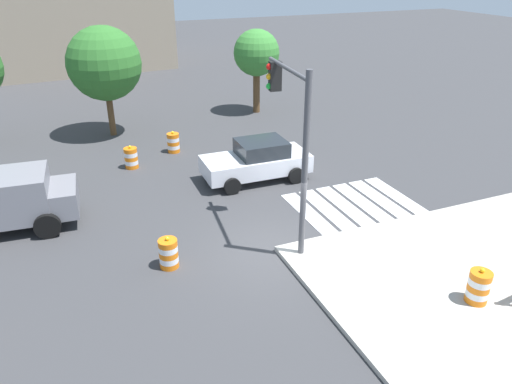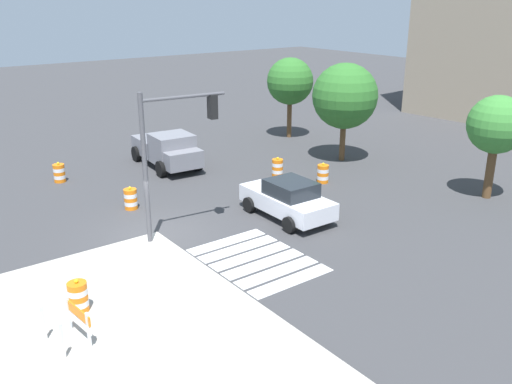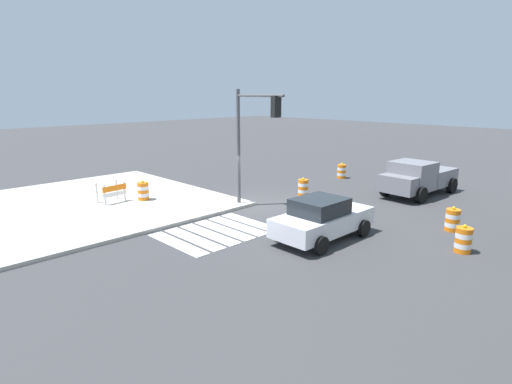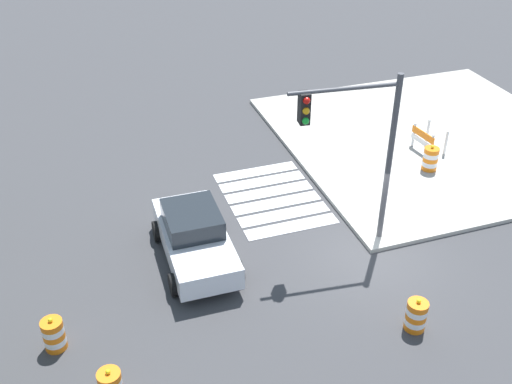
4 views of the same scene
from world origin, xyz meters
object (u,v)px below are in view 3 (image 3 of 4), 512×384
Objects in this scene: pickup_truck at (417,178)px; traffic_barrel_median_near at (342,171)px; sports_car at (322,218)px; traffic_barrel_near_corner at (463,240)px; traffic_light_pole at (253,128)px; traffic_barrel_median_far at (303,188)px; traffic_barrel_crosswalk_end at (452,220)px; construction_barricade at (113,191)px; traffic_barrel_on_sidewalk at (143,191)px.

pickup_truck is 5.64m from traffic_barrel_median_near.
sports_car is 9.32m from pickup_truck.
traffic_barrel_near_corner is 9.75m from traffic_light_pole.
traffic_barrel_median_far is at bearing -134.97° from sports_car.
traffic_barrel_median_near is at bearing -122.17° from traffic_barrel_crosswalk_end.
traffic_barrel_crosswalk_end and traffic_barrel_median_far have the same top height.
construction_barricade is at bearing -16.79° from traffic_barrel_median_near.
pickup_truck is at bearing 141.59° from traffic_barrel_on_sidewalk.
traffic_barrel_crosswalk_end is 1.00× the size of traffic_barrel_median_far.
sports_car is 4.95m from traffic_barrel_near_corner.
pickup_truck is at bearing -144.90° from traffic_barrel_near_corner.
traffic_barrel_crosswalk_end is (-4.55, 3.15, -0.36)m from sports_car.
sports_car is at bearing -60.65° from traffic_barrel_near_corner.
traffic_barrel_median_far is 8.45m from traffic_barrel_on_sidewalk.
traffic_light_pole reaches higher than traffic_barrel_on_sidewalk.
traffic_barrel_median_near is 12.98m from traffic_barrel_on_sidewalk.
traffic_barrel_median_near is 0.77× the size of construction_barricade.
sports_car is 10.79m from construction_barricade.
traffic_barrel_on_sidewalk is 6.67m from traffic_light_pole.
pickup_truck reaches higher than construction_barricade.
traffic_barrel_median_near is (-10.34, -6.06, -0.36)m from sports_car.
construction_barricade is at bearing -37.17° from pickup_truck.
traffic_barrel_near_corner is (6.89, 4.84, -0.52)m from pickup_truck.
sports_car is 11.99m from traffic_barrel_median_near.
traffic_barrel_median_far is 9.89m from construction_barricade.
sports_car is 5.68m from traffic_light_pole.
traffic_barrel_median_far is 0.77× the size of construction_barricade.
construction_barricade is at bearing -33.23° from traffic_barrel_median_far.
sports_car is 4.24× the size of traffic_barrel_median_far.
sports_car is at bearing 79.35° from traffic_light_pole.
traffic_barrel_on_sidewalk is (11.45, -9.08, -0.37)m from pickup_truck.
sports_car reaches higher than traffic_barrel_on_sidewalk.
traffic_barrel_on_sidewalk is (12.49, -3.56, 0.15)m from traffic_barrel_median_near.
traffic_barrel_near_corner is 0.77× the size of construction_barricade.
construction_barricade is (13.81, -4.17, 0.27)m from traffic_barrel_median_near.
traffic_light_pole is (3.67, -7.83, 3.46)m from traffic_barrel_crosswalk_end.
traffic_barrel_on_sidewalk is (4.57, -13.92, 0.15)m from traffic_barrel_near_corner.
traffic_light_pole is at bearing 1.86° from traffic_barrel_median_far.
traffic_light_pole reaches higher than traffic_barrel_median_near.
construction_barricade is (1.32, -0.60, 0.12)m from traffic_barrel_on_sidewalk.
traffic_barrel_on_sidewalk is (6.70, -12.77, 0.15)m from traffic_barrel_crosswalk_end.
traffic_light_pole is at bearing -64.88° from traffic_barrel_crosswalk_end.
traffic_barrel_on_sidewalk is 0.19× the size of traffic_light_pole.
traffic_barrel_on_sidewalk is 0.77× the size of construction_barricade.
traffic_light_pole reaches higher than traffic_barrel_crosswalk_end.
traffic_barrel_near_corner is at bearing 35.10° from pickup_truck.
traffic_barrel_crosswalk_end is (-2.13, -1.16, 0.00)m from traffic_barrel_near_corner.
pickup_truck is at bearing 79.42° from traffic_barrel_median_near.
traffic_barrel_median_near is at bearing -127.39° from traffic_barrel_near_corner.
traffic_barrel_median_far is at bearing 12.73° from traffic_barrel_median_near.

